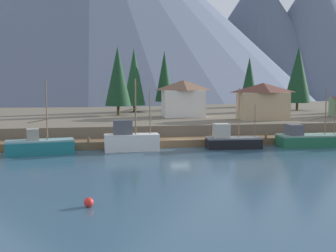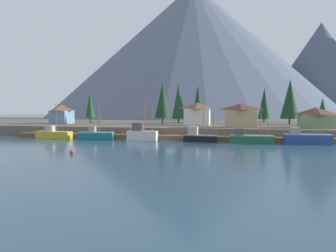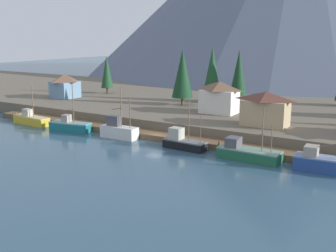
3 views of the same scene
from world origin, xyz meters
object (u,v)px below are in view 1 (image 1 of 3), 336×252
fishing_boat_black (231,140)px  conifer_near_right (134,77)px  conifer_near_left (249,80)px  conifer_back_left (164,76)px  conifer_mid_left (118,76)px  conifer_mid_right (298,74)px  fishing_boat_teal (40,146)px  channel_buoy (89,202)px  fishing_boat_green (310,139)px  house_white (183,98)px  house_tan (263,101)px  fishing_boat_white (131,140)px

fishing_boat_black → conifer_near_right: conifer_near_right is taller
conifer_near_left → conifer_back_left: conifer_back_left is taller
conifer_near_left → conifer_near_right: size_ratio=0.91×
conifer_mid_left → conifer_mid_right: size_ratio=0.93×
fishing_boat_teal → conifer_mid_left: conifer_mid_left is taller
conifer_near_left → channel_buoy: conifer_near_left is taller
fishing_boat_green → house_white: size_ratio=1.25×
conifer_mid_right → channel_buoy: bearing=-128.0°
conifer_mid_right → house_white: bearing=-158.1°
conifer_near_right → conifer_mid_left: 8.44m
fishing_boat_teal → conifer_near_right: (14.07, 31.89, 8.46)m
conifer_near_left → house_white: bearing=-131.7°
conifer_mid_right → conifer_back_left: bearing=174.7°
fishing_boat_teal → fishing_boat_black: bearing=-7.4°
fishing_boat_teal → house_tan: (33.41, 12.74, 4.51)m
fishing_boat_teal → channel_buoy: (6.46, -22.69, -0.66)m
fishing_boat_teal → house_tan: size_ratio=1.12×
fishing_boat_black → channel_buoy: size_ratio=11.27×
conifer_mid_right → conifer_mid_left: bearing=-170.9°
fishing_boat_white → channel_buoy: bearing=-102.4°
conifer_mid_right → conifer_near_left: bearing=118.0°
house_white → conifer_mid_left: bearing=157.6°
fishing_boat_teal → fishing_boat_white: (11.10, 0.65, 0.37)m
conifer_near_left → conifer_mid_right: conifer_mid_right is taller
fishing_boat_green → house_tan: size_ratio=1.14×
fishing_boat_white → fishing_boat_green: (24.11, -0.46, -0.36)m
fishing_boat_teal → conifer_near_right: 35.87m
house_white → conifer_near_right: bearing=121.6°
fishing_boat_white → conifer_near_left: (30.41, 41.33, 7.45)m
conifer_near_left → conifer_back_left: bearing=-156.5°
fishing_boat_black → house_tan: 15.89m
conifer_mid_right → channel_buoy: (-41.32, -52.87, -9.61)m
fishing_boat_white → conifer_near_left: 51.85m
fishing_boat_black → fishing_boat_green: (10.89, -0.29, -0.07)m
fishing_boat_green → conifer_near_left: 42.98m
conifer_mid_left → channel_buoy: conifer_mid_left is taller
fishing_boat_black → fishing_boat_green: fishing_boat_black is taller
fishing_boat_teal → conifer_mid_right: size_ratio=0.68×
house_white → conifer_near_right: (-7.53, 12.23, 3.73)m
fishing_boat_teal → fishing_boat_white: size_ratio=0.98×
fishing_boat_green → channel_buoy: fishing_boat_green is taller
conifer_near_right → fishing_boat_green: bearing=-56.3°
conifer_near_right → channel_buoy: size_ratio=18.03×
house_white → conifer_mid_right: conifer_mid_right is taller
conifer_near_left → conifer_near_right: bearing=-159.8°
fishing_boat_white → house_white: (10.50, 19.00, 4.37)m
house_tan → conifer_mid_left: (-22.87, 11.48, 4.01)m
fishing_boat_black → fishing_boat_teal: bearing=-175.5°
conifer_near_right → conifer_mid_left: conifer_near_right is taller
house_tan → conifer_back_left: 24.27m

